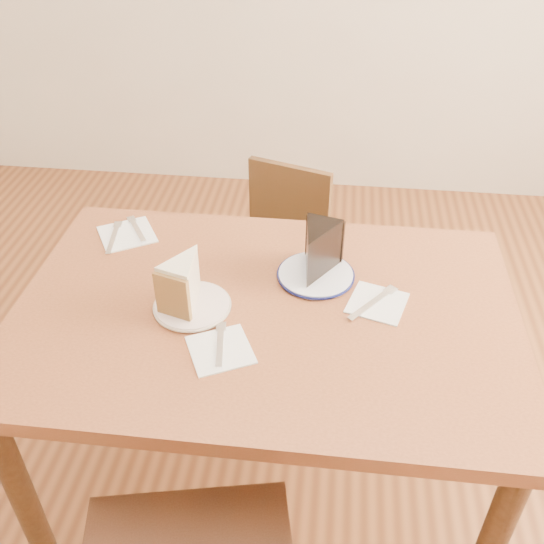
{
  "coord_description": "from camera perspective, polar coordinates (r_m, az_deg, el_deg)",
  "views": [
    {
      "loc": [
        0.14,
        -1.09,
        1.69
      ],
      "look_at": [
        0.01,
        0.08,
        0.8
      ],
      "focal_mm": 40.0,
      "sensor_mm": 36.0,
      "label": 1
    }
  ],
  "objects": [
    {
      "name": "napkin_navy",
      "position": [
        1.48,
        9.87,
        -2.88
      ],
      "size": [
        0.16,
        0.16,
        0.0
      ],
      "primitive_type": "cube",
      "rotation": [
        0.0,
        0.0,
        -0.29
      ],
      "color": "white",
      "rests_on": "table"
    },
    {
      "name": "chair_far",
      "position": [
        2.18,
        0.35,
        1.13
      ],
      "size": [
        0.46,
        0.46,
        0.73
      ],
      "rotation": [
        0.0,
        0.0,
        2.82
      ],
      "color": "#382110",
      "rests_on": "ground"
    },
    {
      "name": "napkin_spare",
      "position": [
        1.74,
        -13.49,
        3.47
      ],
      "size": [
        0.19,
        0.19,
        0.0
      ],
      "primitive_type": "cube",
      "rotation": [
        0.0,
        0.0,
        0.54
      ],
      "color": "white",
      "rests_on": "table"
    },
    {
      "name": "fork_spare",
      "position": [
        1.75,
        -12.6,
        3.97
      ],
      "size": [
        0.09,
        0.13,
        0.0
      ],
      "primitive_type": "cube",
      "rotation": [
        0.0,
        0.0,
        0.57
      ],
      "color": "silver",
      "rests_on": "napkin_spare"
    },
    {
      "name": "plate_cream",
      "position": [
        1.45,
        -7.5,
        -3.18
      ],
      "size": [
        0.18,
        0.18,
        0.01
      ],
      "primitive_type": "cylinder",
      "color": "silver",
      "rests_on": "table"
    },
    {
      "name": "chocolate_cake",
      "position": [
        1.5,
        4.17,
        1.72
      ],
      "size": [
        0.13,
        0.16,
        0.12
      ],
      "primitive_type": null,
      "rotation": [
        0.0,
        0.0,
        2.89
      ],
      "color": "black",
      "rests_on": "plate_navy"
    },
    {
      "name": "fork_cream",
      "position": [
        1.35,
        -4.9,
        -6.8
      ],
      "size": [
        0.03,
        0.14,
        0.0
      ],
      "primitive_type": "cube",
      "rotation": [
        0.0,
        0.0,
        0.15
      ],
      "color": "silver",
      "rests_on": "napkin_cream"
    },
    {
      "name": "knife_navy",
      "position": [
        1.47,
        9.42,
        -2.9
      ],
      "size": [
        0.12,
        0.14,
        0.0
      ],
      "primitive_type": "cube",
      "rotation": [
        0.0,
        0.0,
        -0.68
      ],
      "color": "silver",
      "rests_on": "napkin_navy"
    },
    {
      "name": "table",
      "position": [
        1.51,
        -0.6,
        -6.25
      ],
      "size": [
        1.2,
        0.8,
        0.75
      ],
      "color": "#5D2E19",
      "rests_on": "ground"
    },
    {
      "name": "plate_navy",
      "position": [
        1.54,
        4.13,
        -0.27
      ],
      "size": [
        0.19,
        0.19,
        0.01
      ],
      "primitive_type": "cylinder",
      "color": "white",
      "rests_on": "table"
    },
    {
      "name": "knife_spare",
      "position": [
        1.73,
        -14.7,
        3.14
      ],
      "size": [
        0.04,
        0.16,
        0.0
      ],
      "primitive_type": "cube",
      "rotation": [
        0.0,
        0.0,
        0.14
      ],
      "color": "silver",
      "rests_on": "napkin_spare"
    },
    {
      "name": "carrot_cake",
      "position": [
        1.43,
        -8.03,
        -0.86
      ],
      "size": [
        0.11,
        0.14,
        0.11
      ],
      "primitive_type": null,
      "rotation": [
        0.0,
        0.0,
        -0.3
      ],
      "color": "beige",
      "rests_on": "plate_cream"
    },
    {
      "name": "napkin_cream",
      "position": [
        1.34,
        -4.87,
        -7.31
      ],
      "size": [
        0.17,
        0.17,
        0.0
      ],
      "primitive_type": "cube",
      "rotation": [
        0.0,
        0.0,
        0.46
      ],
      "color": "white",
      "rests_on": "table"
    },
    {
      "name": "ground",
      "position": [
        2.01,
        -0.47,
        -19.86
      ],
      "size": [
        4.0,
        4.0,
        0.0
      ],
      "primitive_type": "plane",
      "color": "#542C16",
      "rests_on": "ground"
    }
  ]
}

